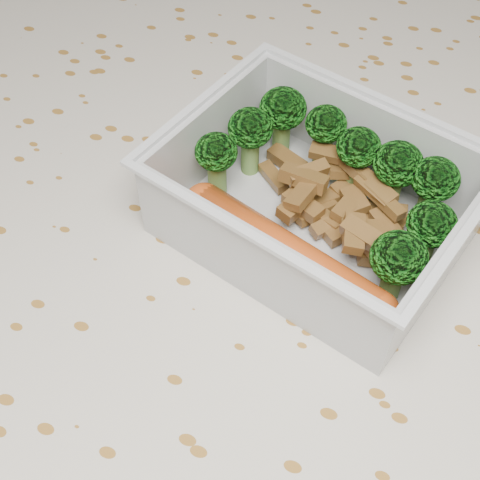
% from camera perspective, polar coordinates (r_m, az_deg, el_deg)
% --- Properties ---
extents(dining_table, '(1.40, 0.90, 0.75)m').
position_cam_1_polar(dining_table, '(0.50, 0.37, -7.77)').
color(dining_table, brown).
rests_on(dining_table, ground).
extents(tablecloth, '(1.46, 0.96, 0.19)m').
position_cam_1_polar(tablecloth, '(0.46, 0.40, -4.56)').
color(tablecloth, beige).
rests_on(tablecloth, dining_table).
extents(lunch_container, '(0.22, 0.19, 0.07)m').
position_cam_1_polar(lunch_container, '(0.43, 6.46, 2.78)').
color(lunch_container, silver).
rests_on(lunch_container, tablecloth).
extents(broccoli_florets, '(0.17, 0.13, 0.05)m').
position_cam_1_polar(broccoli_florets, '(0.43, 8.93, 6.02)').
color(broccoli_florets, '#608C3F').
rests_on(broccoli_florets, lunch_container).
extents(meat_pile, '(0.11, 0.09, 0.03)m').
position_cam_1_polar(meat_pile, '(0.44, 8.59, 2.91)').
color(meat_pile, brown).
rests_on(meat_pile, lunch_container).
extents(sausage, '(0.15, 0.07, 0.03)m').
position_cam_1_polar(sausage, '(0.41, 3.88, -1.24)').
color(sausage, '#C54A16').
rests_on(sausage, lunch_container).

